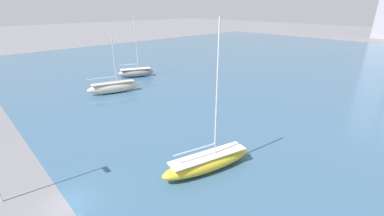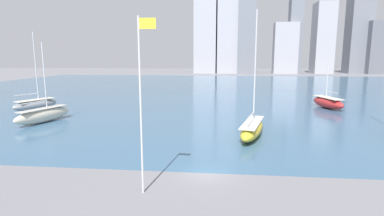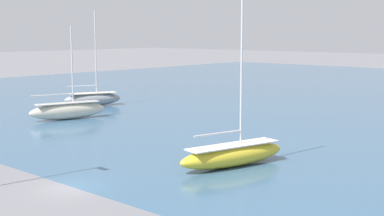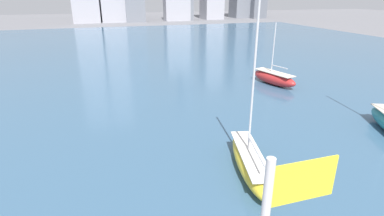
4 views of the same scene
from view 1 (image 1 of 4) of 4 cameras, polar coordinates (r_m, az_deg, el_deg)
name	(u,v)px [view 1 (image 1 of 4)]	position (r m, az deg, el deg)	size (l,w,h in m)	color
ground_plane	(68,204)	(26.19, -25.75, -18.71)	(500.00, 500.00, 0.00)	slate
harbor_water	(345,72)	(78.63, 30.92, 6.92)	(180.00, 140.00, 0.00)	#385B7A
sailboat_gray	(136,72)	(63.98, -12.37, 7.76)	(5.58, 8.85, 14.21)	gray
sailboat_yellow	(208,162)	(27.27, 3.62, -11.80)	(4.67, 10.66, 15.24)	yellow
sailboat_cream	(113,87)	(52.89, -17.05, 4.43)	(4.59, 10.01, 11.84)	beige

